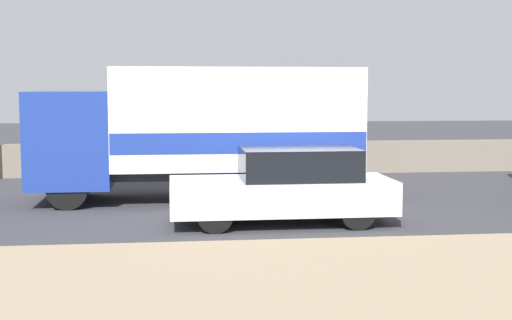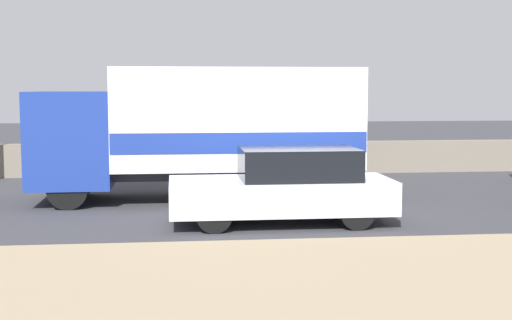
% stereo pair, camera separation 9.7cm
% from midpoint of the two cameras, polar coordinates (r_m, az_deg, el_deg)
% --- Properties ---
extents(ground_plane, '(80.00, 80.00, 0.00)m').
position_cam_midpoint_polar(ground_plane, '(15.34, 2.70, -4.21)').
color(ground_plane, '#38383D').
extents(dirt_shoulder_foreground, '(60.00, 4.78, 0.04)m').
position_cam_midpoint_polar(dirt_shoulder_foreground, '(10.35, 7.52, -9.08)').
color(dirt_shoulder_foreground, '#9E896B').
rests_on(dirt_shoulder_foreground, ground_plane).
extents(stone_wall_backdrop, '(60.00, 0.35, 0.99)m').
position_cam_midpoint_polar(stone_wall_backdrop, '(21.98, -0.22, 0.15)').
color(stone_wall_backdrop, gray).
rests_on(stone_wall_backdrop, ground_plane).
extents(box_truck, '(7.61, 2.56, 3.12)m').
position_cam_midpoint_polar(box_truck, '(16.95, -4.29, 2.59)').
color(box_truck, navy).
rests_on(box_truck, ground_plane).
extents(car_hatchback, '(4.34, 1.73, 1.49)m').
position_cam_midpoint_polar(car_hatchback, '(13.97, 2.25, -2.12)').
color(car_hatchback, silver).
rests_on(car_hatchback, ground_plane).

